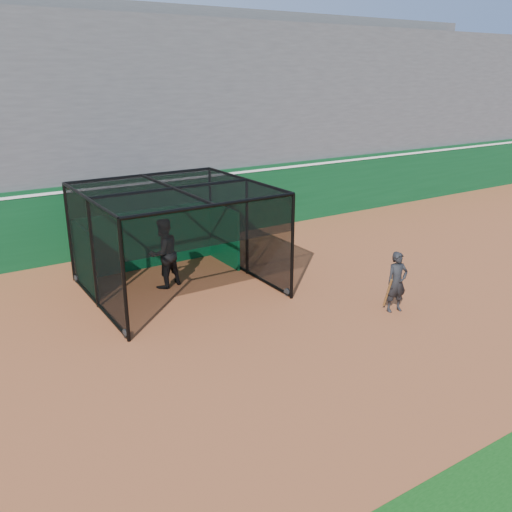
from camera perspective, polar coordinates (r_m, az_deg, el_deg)
ground at (r=12.72m, az=1.49°, el=-9.16°), size 120.00×120.00×0.00m
outfield_wall at (r=19.44m, az=-12.72°, el=4.43°), size 50.00×0.50×2.50m
grandstand at (r=22.51m, az=-16.80°, el=14.26°), size 50.00×7.85×8.95m
batting_cage at (r=15.41m, az=-8.43°, el=1.66°), size 4.79×4.74×2.95m
batter at (r=15.78m, az=-9.71°, el=0.28°), size 1.16×1.01×2.04m
on_deck_player at (r=14.49m, az=14.59°, el=-2.68°), size 0.66×0.51×1.62m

